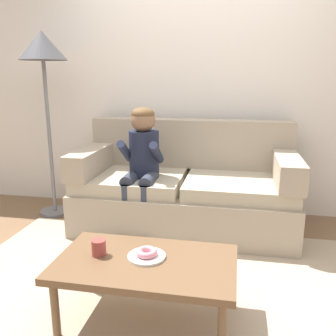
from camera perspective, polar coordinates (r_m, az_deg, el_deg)
The scene contains 10 objects.
ground at distance 2.66m, azimuth 1.36°, elevation -16.26°, with size 10.00×10.00×0.00m, color brown.
wall_back at distance 3.68m, azimuth 5.25°, elevation 14.92°, with size 8.00×0.10×2.80m, color silver.
area_rug at distance 2.45m, azimuth 0.32°, elevation -19.05°, with size 2.98×2.00×0.01m, color tan.
couch at distance 3.30m, azimuth 2.80°, elevation -3.51°, with size 1.91×0.90×0.96m.
coffee_table at distance 2.05m, azimuth -3.55°, elevation -15.30°, with size 0.98×0.57×0.38m.
person_child at distance 3.09m, azimuth -4.15°, elevation 1.45°, with size 0.34×0.58×1.10m.
plate at distance 2.05m, azimuth -3.39°, elevation -13.72°, with size 0.21×0.21×0.01m, color white.
donut at distance 2.04m, azimuth -3.40°, elevation -13.10°, with size 0.12×0.12×0.04m, color pink.
mug at distance 2.09m, azimuth -10.85°, elevation -12.20°, with size 0.08×0.08×0.09m, color #993D38.
floor_lamp at distance 3.65m, azimuth -19.09°, elevation 16.09°, with size 0.44×0.44×1.76m.
Camera 1 is at (0.38, -2.27, 1.35)m, focal length 38.68 mm.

